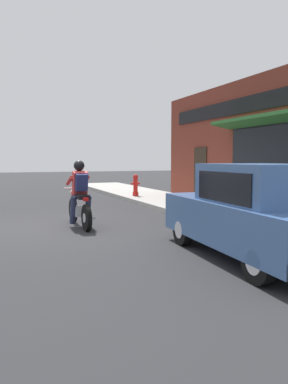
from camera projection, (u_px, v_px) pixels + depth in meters
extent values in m
plane|color=#2B2B2D|center=(58.00, 227.00, 9.10)|extent=(80.00, 80.00, 0.00)
cube|color=#ADAAA3|center=(176.00, 202.00, 13.62)|extent=(2.60, 22.00, 0.14)
cube|color=maroon|center=(261.00, 144.00, 11.52)|extent=(0.50, 11.60, 4.20)
cube|color=black|center=(288.00, 163.00, 10.13)|extent=(0.04, 4.87, 2.10)
cube|color=black|center=(288.00, 163.00, 10.14)|extent=(0.02, 5.10, 2.20)
cube|color=#2D2319|center=(200.00, 175.00, 14.46)|extent=(0.04, 0.90, 2.10)
cube|color=#235623|center=(280.00, 117.00, 9.90)|extent=(0.81, 5.57, 0.24)
cube|color=black|center=(255.00, 103.00, 11.31)|extent=(0.06, 9.86, 0.50)
cylinder|color=black|center=(73.00, 210.00, 9.81)|extent=(0.11, 0.62, 0.62)
cylinder|color=silver|center=(73.00, 210.00, 9.81)|extent=(0.12, 0.22, 0.22)
cylinder|color=black|center=(87.00, 218.00, 8.52)|extent=(0.11, 0.62, 0.62)
cylinder|color=silver|center=(87.00, 218.00, 8.52)|extent=(0.12, 0.22, 0.22)
cube|color=silver|center=(80.00, 211.00, 9.11)|extent=(0.29, 0.41, 0.24)
ellipsoid|color=#B21919|center=(77.00, 193.00, 9.31)|extent=(0.31, 0.53, 0.24)
cube|color=black|center=(82.00, 197.00, 8.87)|extent=(0.27, 0.57, 0.10)
cylinder|color=silver|center=(74.00, 199.00, 9.69)|extent=(0.08, 0.33, 0.68)
cylinder|color=silver|center=(75.00, 188.00, 9.55)|extent=(0.56, 0.05, 0.04)
sphere|color=silver|center=(73.00, 192.00, 9.72)|extent=(0.16, 0.16, 0.16)
cylinder|color=silver|center=(91.00, 217.00, 8.82)|extent=(0.09, 0.55, 0.08)
cube|color=red|center=(86.00, 199.00, 8.53)|extent=(0.12, 0.06, 0.08)
cylinder|color=#282D4C|center=(73.00, 210.00, 8.97)|extent=(0.15, 0.35, 0.71)
cylinder|color=#282D4C|center=(88.00, 209.00, 9.11)|extent=(0.15, 0.35, 0.71)
cube|color=#B23333|center=(80.00, 183.00, 9.01)|extent=(0.35, 0.33, 0.57)
cylinder|color=#B23333|center=(70.00, 181.00, 9.14)|extent=(0.10, 0.52, 0.26)
cylinder|color=#B23333|center=(86.00, 180.00, 9.30)|extent=(0.10, 0.52, 0.26)
sphere|color=black|center=(79.00, 166.00, 9.02)|extent=(0.26, 0.26, 0.26)
cube|color=navy|center=(81.00, 182.00, 8.86)|extent=(0.28, 0.25, 0.42)
cylinder|color=black|center=(183.00, 230.00, 7.16)|extent=(0.22, 0.61, 0.60)
cylinder|color=silver|center=(183.00, 230.00, 7.16)|extent=(0.22, 0.34, 0.33)
cylinder|color=black|center=(248.00, 225.00, 7.62)|extent=(0.22, 0.61, 0.60)
cylinder|color=silver|center=(248.00, 225.00, 7.62)|extent=(0.22, 0.34, 0.33)
cylinder|color=black|center=(259.00, 262.00, 4.90)|extent=(0.22, 0.61, 0.60)
cylinder|color=silver|center=(259.00, 262.00, 4.90)|extent=(0.22, 0.34, 0.33)
cube|color=#42669E|center=(252.00, 222.00, 6.23)|extent=(1.86, 3.79, 0.70)
cube|color=#42669E|center=(263.00, 185.00, 5.94)|extent=(1.55, 1.98, 0.66)
cube|color=black|center=(233.00, 184.00, 6.76)|extent=(1.34, 0.43, 0.51)
cube|color=black|center=(223.00, 187.00, 5.71)|extent=(0.12, 1.52, 0.46)
cube|color=silver|center=(179.00, 204.00, 7.82)|extent=(0.24, 0.05, 0.14)
cube|color=silver|center=(222.00, 202.00, 8.14)|extent=(0.24, 0.05, 0.14)
cube|color=#28282B|center=(202.00, 220.00, 7.98)|extent=(1.61, 0.22, 0.20)
cylinder|color=#23512D|center=(279.00, 201.00, 9.42)|extent=(0.52, 0.52, 0.90)
cylinder|color=black|center=(279.00, 182.00, 9.38)|extent=(0.56, 0.56, 0.08)
cylinder|color=red|center=(136.00, 194.00, 15.39)|extent=(0.24, 0.24, 0.16)
cylinder|color=red|center=(136.00, 185.00, 15.36)|extent=(0.18, 0.18, 0.58)
sphere|color=red|center=(136.00, 177.00, 15.33)|extent=(0.20, 0.20, 0.20)
cylinder|color=red|center=(133.00, 184.00, 15.31)|extent=(0.10, 0.08, 0.08)
cylinder|color=red|center=(138.00, 184.00, 15.40)|extent=(0.10, 0.08, 0.08)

